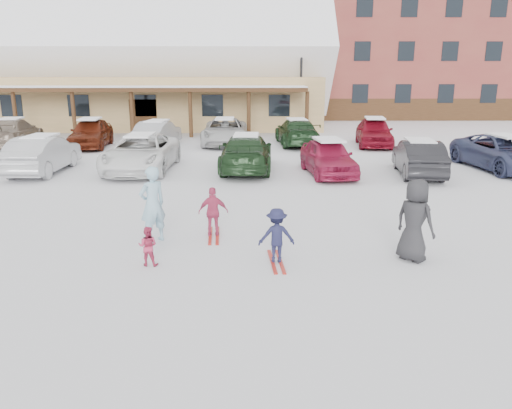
{
  "coord_description": "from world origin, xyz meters",
  "views": [
    {
      "loc": [
        0.21,
        -10.4,
        4.09
      ],
      "look_at": [
        0.3,
        1.0,
        1.0
      ],
      "focal_mm": 35.0,
      "sensor_mm": 36.0,
      "label": 1
    }
  ],
  "objects_px": {
    "day_lodge": "(128,72)",
    "child_magenta": "(213,212)",
    "parked_car_1": "(42,154)",
    "lamp_post": "(301,83)",
    "child_navy": "(277,236)",
    "alpine_hotel": "(405,18)",
    "parked_car_4": "(328,157)",
    "parked_car_9": "(158,134)",
    "parked_car_2": "(141,153)",
    "parked_car_10": "(225,131)",
    "parked_car_11": "(297,132)",
    "bystander_dark": "(415,220)",
    "parked_car_6": "(504,153)",
    "toddler_red": "(148,246)",
    "parked_car_7": "(12,133)",
    "adult_skier": "(153,204)",
    "parked_car_5": "(419,158)",
    "parked_car_8": "(91,133)",
    "parked_car_3": "(246,153)",
    "parked_car_12": "(374,132)"
  },
  "relations": [
    {
      "from": "day_lodge",
      "to": "child_magenta",
      "type": "distance_m",
      "value": 27.79
    },
    {
      "from": "day_lodge",
      "to": "parked_car_1",
      "type": "distance_m",
      "value": 18.47
    },
    {
      "from": "lamp_post",
      "to": "child_navy",
      "type": "height_order",
      "value": "lamp_post"
    },
    {
      "from": "alpine_hotel",
      "to": "parked_car_4",
      "type": "distance_m",
      "value": 31.76
    },
    {
      "from": "parked_car_9",
      "to": "alpine_hotel",
      "type": "bearing_deg",
      "value": -124.22
    },
    {
      "from": "lamp_post",
      "to": "parked_car_2",
      "type": "distance_m",
      "value": 16.03
    },
    {
      "from": "parked_car_10",
      "to": "parked_car_11",
      "type": "xyz_separation_m",
      "value": [
        4.01,
        -0.27,
        -0.01
      ]
    },
    {
      "from": "bystander_dark",
      "to": "parked_car_2",
      "type": "height_order",
      "value": "bystander_dark"
    },
    {
      "from": "alpine_hotel",
      "to": "parked_car_6",
      "type": "relative_size",
      "value": 6.02
    },
    {
      "from": "toddler_red",
      "to": "parked_car_7",
      "type": "height_order",
      "value": "parked_car_7"
    },
    {
      "from": "alpine_hotel",
      "to": "parked_car_10",
      "type": "relative_size",
      "value": 5.98
    },
    {
      "from": "toddler_red",
      "to": "bystander_dark",
      "type": "height_order",
      "value": "bystander_dark"
    },
    {
      "from": "adult_skier",
      "to": "parked_car_4",
      "type": "bearing_deg",
      "value": -165.28
    },
    {
      "from": "child_navy",
      "to": "adult_skier",
      "type": "bearing_deg",
      "value": -29.59
    },
    {
      "from": "parked_car_5",
      "to": "parked_car_9",
      "type": "bearing_deg",
      "value": -25.62
    },
    {
      "from": "parked_car_4",
      "to": "parked_car_8",
      "type": "relative_size",
      "value": 0.92
    },
    {
      "from": "child_magenta",
      "to": "parked_car_5",
      "type": "bearing_deg",
      "value": -138.55
    },
    {
      "from": "parked_car_1",
      "to": "parked_car_2",
      "type": "height_order",
      "value": "parked_car_1"
    },
    {
      "from": "parked_car_3",
      "to": "parked_car_5",
      "type": "relative_size",
      "value": 1.21
    },
    {
      "from": "parked_car_9",
      "to": "adult_skier",
      "type": "bearing_deg",
      "value": 107.9
    },
    {
      "from": "day_lodge",
      "to": "parked_car_1",
      "type": "bearing_deg",
      "value": -87.92
    },
    {
      "from": "child_magenta",
      "to": "parked_car_6",
      "type": "bearing_deg",
      "value": -146.69
    },
    {
      "from": "toddler_red",
      "to": "parked_car_11",
      "type": "height_order",
      "value": "parked_car_11"
    },
    {
      "from": "child_navy",
      "to": "parked_car_7",
      "type": "relative_size",
      "value": 0.23
    },
    {
      "from": "parked_car_2",
      "to": "parked_car_8",
      "type": "bearing_deg",
      "value": 123.83
    },
    {
      "from": "parked_car_1",
      "to": "parked_car_4",
      "type": "relative_size",
      "value": 1.1
    },
    {
      "from": "toddler_red",
      "to": "parked_car_5",
      "type": "xyz_separation_m",
      "value": [
        8.86,
        9.46,
        0.27
      ]
    },
    {
      "from": "day_lodge",
      "to": "parked_car_1",
      "type": "xyz_separation_m",
      "value": [
        0.66,
        -18.18,
        -3.19
      ]
    },
    {
      "from": "child_navy",
      "to": "parked_car_6",
      "type": "xyz_separation_m",
      "value": [
        10.03,
        10.34,
        0.11
      ]
    },
    {
      "from": "bystander_dark",
      "to": "parked_car_12",
      "type": "xyz_separation_m",
      "value": [
        3.17,
        17.11,
        -0.15
      ]
    },
    {
      "from": "parked_car_8",
      "to": "parked_car_12",
      "type": "relative_size",
      "value": 1.0
    },
    {
      "from": "child_navy",
      "to": "parked_car_4",
      "type": "height_order",
      "value": "parked_car_4"
    },
    {
      "from": "parked_car_2",
      "to": "parked_car_3",
      "type": "relative_size",
      "value": 1.06
    },
    {
      "from": "parked_car_1",
      "to": "parked_car_3",
      "type": "relative_size",
      "value": 0.89
    },
    {
      "from": "parked_car_8",
      "to": "parked_car_12",
      "type": "xyz_separation_m",
      "value": [
        15.46,
        0.34,
        0.0
      ]
    },
    {
      "from": "parked_car_2",
      "to": "parked_car_8",
      "type": "height_order",
      "value": "parked_car_8"
    },
    {
      "from": "parked_car_12",
      "to": "parked_car_5",
      "type": "bearing_deg",
      "value": -83.08
    },
    {
      "from": "parked_car_6",
      "to": "parked_car_12",
      "type": "relative_size",
      "value": 1.15
    },
    {
      "from": "parked_car_3",
      "to": "child_magenta",
      "type": "bearing_deg",
      "value": 87.06
    },
    {
      "from": "parked_car_8",
      "to": "parked_car_12",
      "type": "bearing_deg",
      "value": -3.46
    },
    {
      "from": "parked_car_11",
      "to": "parked_car_9",
      "type": "bearing_deg",
      "value": 1.19
    },
    {
      "from": "lamp_post",
      "to": "parked_car_11",
      "type": "height_order",
      "value": "lamp_post"
    },
    {
      "from": "lamp_post",
      "to": "bystander_dark",
      "type": "distance_m",
      "value": 24.05
    },
    {
      "from": "parked_car_12",
      "to": "parked_car_1",
      "type": "bearing_deg",
      "value": -146.86
    },
    {
      "from": "toddler_red",
      "to": "bystander_dark",
      "type": "relative_size",
      "value": 0.48
    },
    {
      "from": "parked_car_3",
      "to": "parked_car_6",
      "type": "height_order",
      "value": "parked_car_3"
    },
    {
      "from": "bystander_dark",
      "to": "parked_car_9",
      "type": "bearing_deg",
      "value": -14.01
    },
    {
      "from": "parked_car_1",
      "to": "parked_car_12",
      "type": "distance_m",
      "value": 16.92
    },
    {
      "from": "child_magenta",
      "to": "parked_car_7",
      "type": "height_order",
      "value": "parked_car_7"
    },
    {
      "from": "parked_car_5",
      "to": "adult_skier",
      "type": "bearing_deg",
      "value": 48.49
    }
  ]
}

